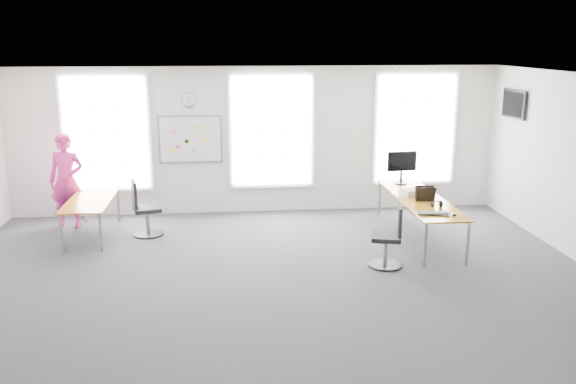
{
  "coord_description": "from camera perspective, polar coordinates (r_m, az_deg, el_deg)",
  "views": [
    {
      "loc": [
        -0.61,
        -8.35,
        3.5
      ],
      "look_at": [
        0.36,
        1.2,
        1.1
      ],
      "focal_mm": 38.0,
      "sensor_mm": 36.0,
      "label": 1
    }
  ],
  "objects": [
    {
      "name": "chair_right",
      "position": [
        9.76,
        9.49,
        -4.45
      ],
      "size": [
        0.55,
        0.55,
        1.0
      ],
      "rotation": [
        0.0,
        0.0,
        -1.82
      ],
      "color": "black",
      "rests_on": "ground"
    },
    {
      "name": "lens_cap",
      "position": [
        10.43,
        14.5,
        -1.72
      ],
      "size": [
        0.06,
        0.06,
        0.01
      ],
      "primitive_type": "cylinder",
      "rotation": [
        0.0,
        0.0,
        0.12
      ],
      "color": "black",
      "rests_on": "desk_right"
    },
    {
      "name": "window_left",
      "position": [
        12.68,
        -16.65,
        5.29
      ],
      "size": [
        1.6,
        0.06,
        2.2
      ],
      "primitive_type": "cube",
      "color": "silver",
      "rests_on": "wall_back"
    },
    {
      "name": "headphones",
      "position": [
        10.65,
        13.7,
        -1.09
      ],
      "size": [
        0.19,
        0.1,
        0.11
      ],
      "rotation": [
        0.0,
        0.0,
        -0.31
      ],
      "color": "black",
      "rests_on": "desk_right"
    },
    {
      "name": "person",
      "position": [
        12.3,
        -20.0,
        1.0
      ],
      "size": [
        0.71,
        0.51,
        1.81
      ],
      "primitive_type": "imported",
      "rotation": [
        0.0,
        0.0,
        -0.11
      ],
      "color": "#BF2677",
      "rests_on": "ground"
    },
    {
      "name": "wall_clock",
      "position": [
        12.4,
        -9.28,
        8.53
      ],
      "size": [
        0.3,
        0.04,
        0.3
      ],
      "primitive_type": "cylinder",
      "rotation": [
        1.57,
        0.0,
        0.0
      ],
      "color": "gray",
      "rests_on": "wall_back"
    },
    {
      "name": "ceiling",
      "position": [
        8.39,
        -1.63,
        10.61
      ],
      "size": [
        10.0,
        10.0,
        0.0
      ],
      "primitive_type": "plane",
      "rotation": [
        3.14,
        0.0,
        0.0
      ],
      "color": "white",
      "rests_on": "ground"
    },
    {
      "name": "paper_stack",
      "position": [
        11.3,
        11.54,
        -0.06
      ],
      "size": [
        0.4,
        0.35,
        0.12
      ],
      "primitive_type": "cube",
      "rotation": [
        0.0,
        0.0,
        0.3
      ],
      "color": "#F3E6C2",
      "rests_on": "desk_right"
    },
    {
      "name": "window_right",
      "position": [
        13.05,
        11.77,
        5.81
      ],
      "size": [
        1.6,
        0.06,
        2.2
      ],
      "primitive_type": "cube",
      "color": "silver",
      "rests_on": "wall_back"
    },
    {
      "name": "laptop_sleeve",
      "position": [
        10.94,
        12.72,
        -0.18
      ],
      "size": [
        0.34,
        0.2,
        0.27
      ],
      "rotation": [
        0.0,
        0.0,
        -0.08
      ],
      "color": "black",
      "rests_on": "desk_right"
    },
    {
      "name": "wall_front",
      "position": [
        4.83,
        2.03,
        -10.44
      ],
      "size": [
        10.0,
        0.0,
        10.0
      ],
      "primitive_type": "plane",
      "rotation": [
        -1.57,
        0.0,
        0.0
      ],
      "color": "silver",
      "rests_on": "ground"
    },
    {
      "name": "window_mid",
      "position": [
        12.49,
        -1.54,
        5.74
      ],
      "size": [
        1.6,
        0.06,
        2.2
      ],
      "primitive_type": "cube",
      "color": "silver",
      "rests_on": "wall_back"
    },
    {
      "name": "chair_left",
      "position": [
        11.44,
        -13.33,
        -1.79
      ],
      "size": [
        0.57,
        0.57,
        1.04
      ],
      "rotation": [
        0.0,
        0.0,
        1.82
      ],
      "color": "black",
      "rests_on": "ground"
    },
    {
      "name": "mouse",
      "position": [
        10.17,
        15.29,
        -2.09
      ],
      "size": [
        0.09,
        0.12,
        0.04
      ],
      "primitive_type": "ellipsoid",
      "rotation": [
        0.0,
        0.0,
        0.2
      ],
      "color": "black",
      "rests_on": "desk_right"
    },
    {
      "name": "desk_left",
      "position": [
        11.64,
        -17.97,
        -0.9
      ],
      "size": [
        0.76,
        1.91,
        0.7
      ],
      "color": "#B2771E",
      "rests_on": "ground"
    },
    {
      "name": "tv",
      "position": [
        12.7,
        20.42,
        7.74
      ],
      "size": [
        0.06,
        0.9,
        0.55
      ],
      "primitive_type": "cube",
      "color": "black",
      "rests_on": "wall_right"
    },
    {
      "name": "desk_right",
      "position": [
        11.23,
        12.18,
        -0.75
      ],
      "size": [
        0.82,
        3.06,
        0.74
      ],
      "color": "#B2771E",
      "rests_on": "ground"
    },
    {
      "name": "wall_back",
      "position": [
        12.53,
        -2.92,
        4.83
      ],
      "size": [
        10.0,
        0.0,
        10.0
      ],
      "primitive_type": "plane",
      "rotation": [
        1.57,
        0.0,
        0.0
      ],
      "color": "silver",
      "rests_on": "ground"
    },
    {
      "name": "floor",
      "position": [
        9.08,
        -1.49,
        -8.65
      ],
      "size": [
        10.0,
        10.0,
        0.0
      ],
      "primitive_type": "plane",
      "color": "#25252A",
      "rests_on": "ground"
    },
    {
      "name": "monitor",
      "position": [
        12.12,
        10.6,
        2.55
      ],
      "size": [
        0.59,
        0.24,
        0.65
      ],
      "rotation": [
        0.0,
        0.0,
        0.09
      ],
      "color": "black",
      "rests_on": "desk_right"
    },
    {
      "name": "keyboard",
      "position": [
        10.18,
        13.48,
        -2.0
      ],
      "size": [
        0.52,
        0.32,
        0.02
      ],
      "primitive_type": "cube",
      "rotation": [
        0.0,
        0.0,
        -0.34
      ],
      "color": "black",
      "rests_on": "desk_right"
    },
    {
      "name": "whiteboard",
      "position": [
        12.5,
        -9.13,
        4.88
      ],
      "size": [
        1.2,
        0.03,
        0.9
      ],
      "primitive_type": "cube",
      "color": "silver",
      "rests_on": "wall_back"
    }
  ]
}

